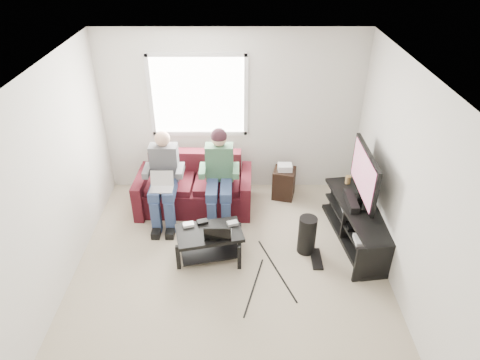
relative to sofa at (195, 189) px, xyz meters
name	(u,v)px	position (x,y,z in m)	size (l,w,h in m)	color
floor	(230,281)	(0.57, -1.66, -0.31)	(4.50, 4.50, 0.00)	tan
ceiling	(226,80)	(0.57, -1.66, 2.29)	(4.50, 4.50, 0.00)	white
wall_back	(232,114)	(0.57, 0.59, 0.99)	(4.50, 4.50, 0.00)	silver
wall_left	(46,195)	(-1.43, -1.66, 0.99)	(4.50, 4.50, 0.00)	silver
wall_right	(411,195)	(2.57, -1.66, 0.99)	(4.50, 4.50, 0.00)	silver
window	(198,96)	(0.07, 0.57, 1.29)	(1.48, 0.04, 1.28)	white
sofa	(195,189)	(0.00, 0.00, 0.00)	(1.77, 0.90, 0.82)	#451118
person_left	(164,175)	(-0.40, -0.30, 0.42)	(0.40, 0.71, 1.33)	navy
person_right	(219,171)	(0.40, -0.28, 0.48)	(0.40, 0.71, 1.38)	navy
laptop_silver	(161,185)	(-0.40, -0.53, 0.40)	(0.32, 0.22, 0.24)	silver
coffee_table	(210,238)	(0.30, -1.20, 0.00)	(0.94, 0.69, 0.42)	black
laptop_black	(218,228)	(0.42, -1.28, 0.24)	(0.34, 0.24, 0.24)	black
controller_a	(188,225)	(0.02, -1.08, 0.14)	(0.14, 0.09, 0.04)	silver
controller_b	(202,222)	(0.20, -1.02, 0.14)	(0.14, 0.09, 0.04)	black
controller_c	(232,223)	(0.60, -1.05, 0.14)	(0.14, 0.09, 0.04)	gray
tv_stand	(358,225)	(2.34, -0.85, -0.07)	(0.71, 1.69, 0.54)	black
tv	(364,175)	(2.34, -0.75, 0.69)	(0.12, 1.10, 0.81)	black
soundbar	(351,201)	(2.22, -0.75, 0.28)	(0.12, 0.50, 0.10)	black
drink_cup	(348,180)	(2.29, -0.22, 0.29)	(0.08, 0.08, 0.12)	olive
console_white	(366,240)	(2.34, -1.25, 0.01)	(0.30, 0.22, 0.06)	silver
console_grey	(354,208)	(2.34, -0.55, 0.02)	(0.34, 0.26, 0.08)	gray
console_black	(360,223)	(2.34, -0.90, 0.01)	(0.38, 0.30, 0.07)	black
subwoofer	(307,235)	(1.59, -1.09, -0.03)	(0.24, 0.24, 0.55)	black
keyboard_floor	(316,259)	(1.72, -1.27, -0.30)	(0.14, 0.41, 0.02)	black
end_table	(284,182)	(1.40, 0.25, -0.04)	(0.33, 0.33, 0.59)	black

